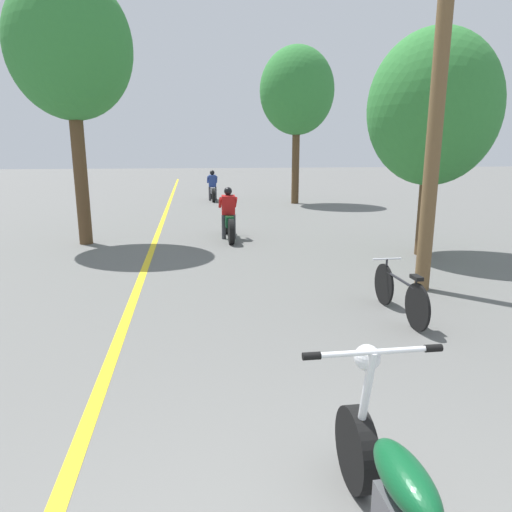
# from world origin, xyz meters

# --- Properties ---
(lane_stripe_center) EXTENTS (0.14, 48.00, 0.01)m
(lane_stripe_center) POSITION_xyz_m (-1.70, 12.62, 0.00)
(lane_stripe_center) COLOR yellow
(lane_stripe_center) RESTS_ON ground
(utility_pole) EXTENTS (1.10, 0.24, 5.91)m
(utility_pole) POSITION_xyz_m (3.07, 5.60, 3.05)
(utility_pole) COLOR brown
(utility_pole) RESTS_ON ground
(roadside_tree_right_near) EXTENTS (2.80, 2.52, 4.76)m
(roadside_tree_right_near) POSITION_xyz_m (4.38, 8.10, 3.14)
(roadside_tree_right_near) COLOR #513A23
(roadside_tree_right_near) RESTS_ON ground
(roadside_tree_right_far) EXTENTS (3.14, 2.83, 6.54)m
(roadside_tree_right_far) POSITION_xyz_m (3.82, 18.42, 4.70)
(roadside_tree_right_far) COLOR #513A23
(roadside_tree_right_far) RESTS_ON ground
(roadside_tree_left) EXTENTS (2.84, 2.56, 6.24)m
(roadside_tree_left) POSITION_xyz_m (-3.39, 10.43, 4.57)
(roadside_tree_left) COLOR #513A23
(roadside_tree_left) RESTS_ON ground
(motorcycle_foreground) EXTENTS (0.89, 1.95, 1.12)m
(motorcycle_foreground) POSITION_xyz_m (0.32, 0.66, 0.41)
(motorcycle_foreground) COLOR black
(motorcycle_foreground) RESTS_ON ground
(motorcycle_rider_lead) EXTENTS (0.50, 2.18, 1.36)m
(motorcycle_rider_lead) POSITION_xyz_m (0.22, 10.61, 0.51)
(motorcycle_rider_lead) COLOR black
(motorcycle_rider_lead) RESTS_ON ground
(motorcycle_rider_far) EXTENTS (0.50, 2.04, 1.40)m
(motorcycle_rider_far) POSITION_xyz_m (0.28, 20.11, 0.53)
(motorcycle_rider_far) COLOR black
(motorcycle_rider_far) RESTS_ON ground
(bicycle_parked) EXTENTS (0.44, 1.68, 0.74)m
(bicycle_parked) POSITION_xyz_m (2.11, 4.43, 0.34)
(bicycle_parked) COLOR black
(bicycle_parked) RESTS_ON ground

